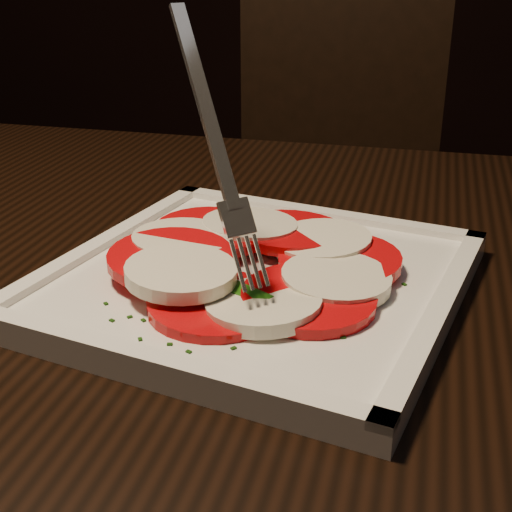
% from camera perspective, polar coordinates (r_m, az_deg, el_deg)
% --- Properties ---
extents(table, '(1.28, 0.92, 0.75)m').
position_cam_1_polar(table, '(0.64, 0.57, -9.05)').
color(table, black).
rests_on(table, ground).
extents(chair, '(0.43, 0.43, 0.93)m').
position_cam_1_polar(chair, '(1.48, 6.27, 5.51)').
color(chair, black).
rests_on(chair, ground).
extents(plate, '(0.37, 0.37, 0.01)m').
position_cam_1_polar(plate, '(0.54, -0.00, -2.16)').
color(plate, white).
rests_on(plate, table).
extents(caprese_salad, '(0.22, 0.24, 0.03)m').
position_cam_1_polar(caprese_salad, '(0.54, -0.00, -0.39)').
color(caprese_salad, red).
rests_on(caprese_salad, plate).
extents(fork, '(0.10, 0.11, 0.17)m').
position_cam_1_polar(fork, '(0.49, -4.01, 9.31)').
color(fork, white).
rests_on(fork, caprese_salad).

